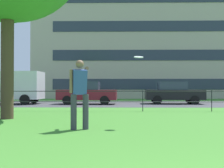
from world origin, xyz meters
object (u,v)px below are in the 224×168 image
person_thrower (80,92)px  car_black_far_left (173,93)px  frisbee (139,57)px  panel_van_far_right (6,86)px  apartment_building_background (162,47)px  car_maroon_center (87,93)px

person_thrower → car_black_far_left: (4.95, 12.20, -0.22)m
frisbee → panel_van_far_right: panel_van_far_right is taller
frisbee → car_black_far_left: size_ratio=0.07×
panel_van_far_right → apartment_building_background: 21.43m
car_black_far_left → apartment_building_background: size_ratio=0.14×
panel_van_far_right → car_black_far_left: bearing=1.5°
frisbee → car_black_far_left: frisbee is taller
frisbee → car_maroon_center: size_ratio=0.07×
person_thrower → panel_van_far_right: 13.68m
panel_van_far_right → car_maroon_center: size_ratio=1.24×
car_black_far_left → person_thrower: bearing=-112.1°
car_maroon_center → apartment_building_background: apartment_building_background is taller
frisbee → car_maroon_center: bearing=103.6°
person_thrower → frisbee: size_ratio=6.17×
car_maroon_center → apartment_building_background: size_ratio=0.14×
person_thrower → car_maroon_center: size_ratio=0.45×
frisbee → car_maroon_center: 11.49m
panel_van_far_right → apartment_building_background: bearing=49.8°
person_thrower → car_maroon_center: 11.79m
person_thrower → panel_van_far_right: (-6.74, 11.90, 0.27)m
car_maroon_center → car_black_far_left: 6.03m
person_thrower → apartment_building_background: 29.10m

